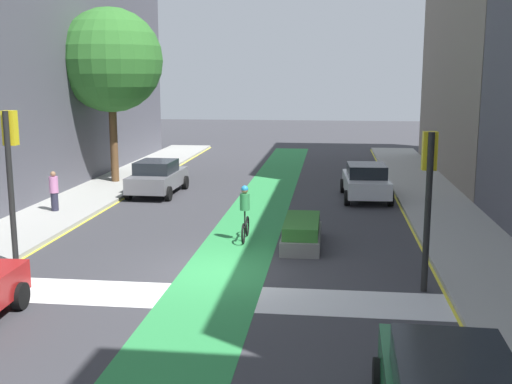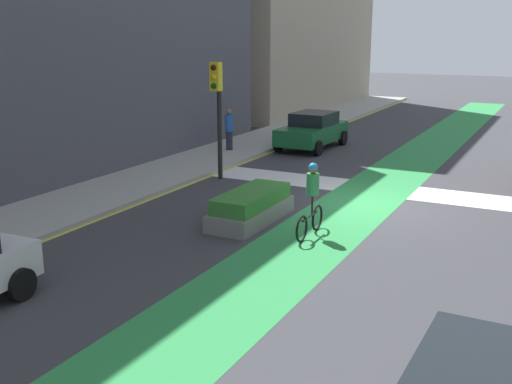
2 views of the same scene
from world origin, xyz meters
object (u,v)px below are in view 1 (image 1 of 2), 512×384
at_px(traffic_signal_near_right, 429,180).
at_px(pedestrian_sidewalk_left_a, 54,191).
at_px(car_white_right_far, 366,181).
at_px(cyclist_in_lane, 245,212).
at_px(street_tree_far, 111,60).
at_px(street_tree_near, 110,58).
at_px(traffic_signal_near_left, 11,159).
at_px(car_grey_left_far, 157,177).
at_px(median_planter, 302,233).

relative_size(traffic_signal_near_right, pedestrian_sidewalk_left_a, 2.57).
height_order(car_white_right_far, pedestrian_sidewalk_left_a, pedestrian_sidewalk_left_a).
height_order(car_white_right_far, cyclist_in_lane, cyclist_in_lane).
bearing_deg(traffic_signal_near_right, cyclist_in_lane, 140.79).
relative_size(pedestrian_sidewalk_left_a, street_tree_far, 0.18).
bearing_deg(traffic_signal_near_right, street_tree_far, 132.64).
xyz_separation_m(car_white_right_far, street_tree_near, (-12.41, 2.83, 5.38)).
bearing_deg(traffic_signal_near_left, pedestrian_sidewalk_left_a, 106.11).
distance_m(car_grey_left_far, cyclist_in_lane, 9.15).
distance_m(car_white_right_far, pedestrian_sidewalk_left_a, 13.07).
bearing_deg(street_tree_near, street_tree_far, -67.24).
bearing_deg(pedestrian_sidewalk_left_a, traffic_signal_near_right, -28.87).
bearing_deg(car_grey_left_far, street_tree_far, 139.80).
bearing_deg(street_tree_far, traffic_signal_near_right, -47.36).
bearing_deg(cyclist_in_lane, traffic_signal_near_left, -148.58).
bearing_deg(car_white_right_far, traffic_signal_near_right, -85.87).
distance_m(traffic_signal_near_left, median_planter, 8.96).
xyz_separation_m(traffic_signal_near_left, cyclist_in_lane, (6.00, 3.66, -2.12)).
bearing_deg(traffic_signal_near_right, car_white_right_far, 94.13).
bearing_deg(pedestrian_sidewalk_left_a, car_grey_left_far, 58.27).
bearing_deg(street_tree_near, traffic_signal_near_left, -81.49).
bearing_deg(car_grey_left_far, cyclist_in_lane, -56.22).
height_order(traffic_signal_near_left, car_white_right_far, traffic_signal_near_left).
relative_size(car_white_right_far, cyclist_in_lane, 2.30).
xyz_separation_m(car_grey_left_far, pedestrian_sidewalk_left_a, (-2.84, -4.59, 0.14)).
distance_m(traffic_signal_near_right, pedestrian_sidewalk_left_a, 15.06).
bearing_deg(car_white_right_far, street_tree_far, 168.87).
relative_size(traffic_signal_near_left, pedestrian_sidewalk_left_a, 2.83).
relative_size(traffic_signal_near_right, street_tree_near, 0.48).
distance_m(traffic_signal_near_right, median_planter, 5.60).
distance_m(traffic_signal_near_right, traffic_signal_near_left, 11.17).
bearing_deg(traffic_signal_near_right, pedestrian_sidewalk_left_a, 151.13).
distance_m(traffic_signal_near_left, pedestrian_sidewalk_left_a, 7.27).
distance_m(cyclist_in_lane, street_tree_near, 14.20).
height_order(traffic_signal_near_right, car_grey_left_far, traffic_signal_near_right).
bearing_deg(car_white_right_far, cyclist_in_lane, -119.53).
bearing_deg(traffic_signal_near_right, street_tree_near, 132.19).
bearing_deg(median_planter, pedestrian_sidewalk_left_a, 161.05).
height_order(car_grey_left_far, street_tree_near, street_tree_near).
bearing_deg(street_tree_far, street_tree_near, 112.76).
bearing_deg(traffic_signal_near_left, street_tree_far, 98.04).
xyz_separation_m(cyclist_in_lane, pedestrian_sidewalk_left_a, (-7.93, 3.01, -0.03)).
bearing_deg(car_grey_left_far, traffic_signal_near_right, -49.06).
relative_size(car_grey_left_far, street_tree_near, 0.51).
height_order(street_tree_far, median_planter, street_tree_far).
relative_size(traffic_signal_near_right, cyclist_in_lane, 2.16).
relative_size(traffic_signal_near_left, street_tree_far, 0.52).
bearing_deg(street_tree_near, cyclist_in_lane, -52.13).
height_order(car_grey_left_far, median_planter, car_grey_left_far).
xyz_separation_m(traffic_signal_near_right, car_white_right_far, (-0.85, 11.81, -2.02)).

